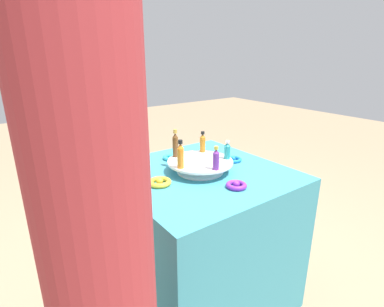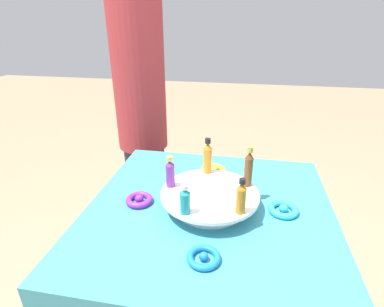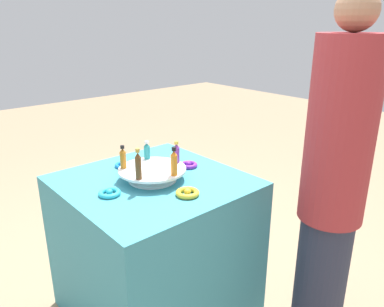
% 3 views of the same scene
% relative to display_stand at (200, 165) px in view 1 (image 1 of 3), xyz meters
% --- Properties ---
extents(ground_plane, '(12.00, 12.00, 0.00)m').
position_rel_display_stand_xyz_m(ground_plane, '(0.00, 0.00, -0.83)').
color(ground_plane, '#997F60').
extents(party_table, '(0.85, 0.85, 0.79)m').
position_rel_display_stand_xyz_m(party_table, '(0.00, 0.00, -0.43)').
color(party_table, teal).
rests_on(party_table, ground_plane).
extents(display_stand, '(0.34, 0.34, 0.06)m').
position_rel_display_stand_xyz_m(display_stand, '(0.00, 0.00, 0.00)').
color(display_stand, white).
rests_on(display_stand, party_table).
extents(bottle_purple, '(0.03, 0.03, 0.11)m').
position_rel_display_stand_xyz_m(bottle_purple, '(-0.02, -0.14, 0.08)').
color(bottle_purple, '#702D93').
rests_on(bottle_purple, display_stand).
extents(bottle_teal, '(0.03, 0.03, 0.10)m').
position_rel_display_stand_xyz_m(bottle_teal, '(0.13, -0.06, 0.07)').
color(bottle_teal, teal).
rests_on(bottle_teal, display_stand).
extents(bottle_amber, '(0.03, 0.03, 0.12)m').
position_rel_display_stand_xyz_m(bottle_amber, '(0.10, 0.10, 0.08)').
color(bottle_amber, '#AD6B19').
rests_on(bottle_amber, display_stand).
extents(bottle_brown, '(0.03, 0.03, 0.15)m').
position_rel_display_stand_xyz_m(bottle_brown, '(-0.07, 0.12, 0.09)').
color(bottle_brown, brown).
rests_on(bottle_brown, display_stand).
extents(bottle_orange, '(0.03, 0.03, 0.14)m').
position_rel_display_stand_xyz_m(bottle_orange, '(-0.14, -0.03, 0.09)').
color(bottle_orange, orange).
rests_on(bottle_orange, display_stand).
extents(ribbon_bow_blue, '(0.09, 0.09, 0.03)m').
position_rel_display_stand_xyz_m(ribbon_bow_blue, '(0.25, 0.02, -0.03)').
color(ribbon_bow_blue, blue).
rests_on(ribbon_bow_blue, party_table).
extents(ribbon_bow_teal, '(0.10, 0.10, 0.03)m').
position_rel_display_stand_xyz_m(ribbon_bow_teal, '(-0.02, 0.25, -0.03)').
color(ribbon_bow_teal, '#2DB7CC').
rests_on(ribbon_bow_teal, party_table).
extents(ribbon_bow_gold, '(0.11, 0.11, 0.03)m').
position_rel_display_stand_xyz_m(ribbon_bow_gold, '(-0.25, -0.02, -0.03)').
color(ribbon_bow_gold, gold).
rests_on(ribbon_bow_gold, party_table).
extents(ribbon_bow_purple, '(0.10, 0.10, 0.03)m').
position_rel_display_stand_xyz_m(ribbon_bow_purple, '(0.02, -0.25, -0.03)').
color(ribbon_bow_purple, purple).
rests_on(ribbon_bow_purple, party_table).
extents(person_figure, '(0.28, 0.28, 1.67)m').
position_rel_display_stand_xyz_m(person_figure, '(-0.70, -0.48, 0.01)').
color(person_figure, '#282D42').
rests_on(person_figure, ground_plane).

